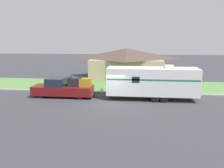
# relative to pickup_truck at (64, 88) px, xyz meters

# --- Properties ---
(ground_plane) EXTENTS (120.00, 120.00, 0.00)m
(ground_plane) POSITION_rel_pickup_truck_xyz_m (4.92, -1.74, -0.88)
(ground_plane) COLOR #38383D
(curb_strip) EXTENTS (80.00, 0.30, 0.14)m
(curb_strip) POSITION_rel_pickup_truck_xyz_m (4.92, 2.01, -0.81)
(curb_strip) COLOR #999993
(curb_strip) RESTS_ON ground_plane
(lawn_strip) EXTENTS (80.00, 7.00, 0.03)m
(lawn_strip) POSITION_rel_pickup_truck_xyz_m (4.92, 5.66, -0.86)
(lawn_strip) COLOR #568442
(lawn_strip) RESTS_ON ground_plane
(house_across_street) EXTENTS (10.91, 7.80, 4.28)m
(house_across_street) POSITION_rel_pickup_truck_xyz_m (5.76, 11.73, 1.34)
(house_across_street) COLOR tan
(house_across_street) RESTS_ON ground_plane
(pickup_truck) EXTENTS (6.07, 1.95, 2.02)m
(pickup_truck) POSITION_rel_pickup_truck_xyz_m (0.00, 0.00, 0.00)
(pickup_truck) COLOR black
(pickup_truck) RESTS_ON ground_plane
(travel_trailer) EXTENTS (9.72, 2.27, 3.31)m
(travel_trailer) POSITION_rel_pickup_truck_xyz_m (8.65, -0.00, 0.87)
(travel_trailer) COLOR black
(travel_trailer) RESTS_ON ground_plane
(mailbox) EXTENTS (0.48, 0.20, 1.34)m
(mailbox) POSITION_rel_pickup_truck_xyz_m (-0.36, 2.83, 0.15)
(mailbox) COLOR brown
(mailbox) RESTS_ON ground_plane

